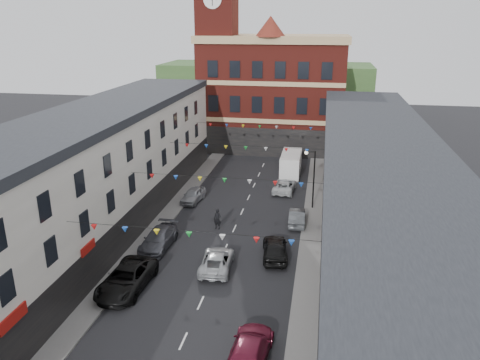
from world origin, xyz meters
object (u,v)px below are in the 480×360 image
Objects in this scene: moving_car at (217,260)px; white_van at (291,164)px; pedestrian at (217,219)px; car_right_e at (297,217)px; car_right_f at (285,186)px; car_left_e at (193,195)px; car_right_d at (275,248)px; car_right_c at (250,349)px; street_lamp at (312,172)px; car_left_c at (127,279)px; car_left_d at (159,239)px.

moving_car is 0.83× the size of white_van.
pedestrian reaches higher than moving_car.
white_van is at bearing -85.31° from car_right_e.
white_van is at bearing -88.10° from car_right_f.
car_left_e is at bearing 134.81° from pedestrian.
car_right_d is 2.52× the size of pedestrian.
white_van reaches higher than pedestrian.
white_van reaches higher than car_left_e.
car_right_c is at bearing -60.57° from car_left_e.
car_right_c is at bearing 94.82° from car_right_f.
moving_car is (5.55, -13.15, -0.02)m from car_left_e.
car_right_f is (9.10, 4.71, -0.04)m from car_left_e.
car_right_c is 1.10× the size of car_right_f.
street_lamp is at bearing -75.76° from white_van.
pedestrian is at bearing -107.23° from white_van.
pedestrian is (-6.99, -2.40, 0.27)m from car_right_e.
pedestrian is at bearing -50.40° from car_left_e.
pedestrian is at bearing -45.72° from car_right_d.
car_left_c is 1.00× the size of white_van.
car_right_f is (9.10, 21.78, -0.17)m from car_left_c.
car_left_e is at bearing 92.06° from car_left_c.
car_right_e is (11.00, 6.79, -0.06)m from car_left_d.
car_right_e is at bearing -90.90° from car_right_c.
car_left_d reaches higher than car_right_e.
pedestrian is at bearing 17.02° from car_right_e.
car_left_e is 14.38m from car_right_d.
car_left_e is (-12.05, -0.17, -3.20)m from street_lamp.
car_right_c reaches higher than car_left_e.
car_right_f is (-2.95, 4.53, -3.25)m from street_lamp.
car_right_e is at bearing -83.47° from white_van.
car_right_e is 14.84m from white_van.
car_right_d is 1.01× the size of car_right_f.
moving_car is at bearing 23.73° from car_right_d.
white_van is (-1.70, 14.73, 0.63)m from car_right_e.
pedestrian is (-5.61, 16.62, 0.20)m from car_right_c.
white_van is at bearing 104.30° from street_lamp.
car_left_c is at bearing 26.00° from car_right_d.
street_lamp is 15.17m from moving_car.
car_right_d is (-2.35, -10.79, -3.09)m from street_lamp.
car_left_e reaches higher than car_right_e.
car_right_c is (9.62, -12.23, 0.00)m from car_left_d.
white_van is at bearing -86.21° from car_right_c.
pedestrian is at bearing 71.89° from car_left_c.
pedestrian reaches higher than car_left_e.
pedestrian reaches higher than car_right_c.
pedestrian is (4.01, -6.16, 0.25)m from car_left_e.
car_left_d is at bearing -48.57° from car_right_c.
car_left_c is at bearing -124.95° from street_lamp.
pedestrian reaches higher than car_left_d.
car_right_d reaches higher than moving_car.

